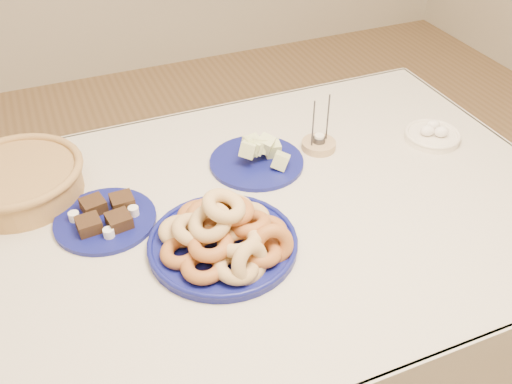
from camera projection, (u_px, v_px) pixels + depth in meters
ground at (250, 382)px, 1.93m from camera, size 5.00×5.00×0.00m
dining_table at (249, 242)px, 1.53m from camera, size 1.71×1.11×0.75m
donut_platter at (225, 236)px, 1.33m from camera, size 0.45×0.45×0.16m
melon_plate at (258, 156)px, 1.62m from camera, size 0.32×0.32×0.09m
brownie_plate at (106, 218)px, 1.42m from camera, size 0.26×0.26×0.04m
wicker_basket at (18, 180)px, 1.49m from camera, size 0.39×0.39×0.09m
candle_holder at (319, 144)px, 1.69m from camera, size 0.13×0.13×0.17m
egg_bowl at (433, 135)px, 1.72m from camera, size 0.22×0.22×0.06m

